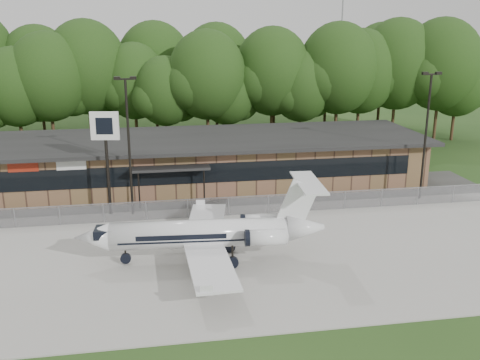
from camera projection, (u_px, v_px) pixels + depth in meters
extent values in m
plane|color=#213F16|center=(233.00, 327.00, 25.15)|extent=(160.00, 160.00, 0.00)
cube|color=#9E9B93|center=(213.00, 256.00, 32.71)|extent=(64.00, 18.00, 0.08)
cube|color=#383835|center=(196.00, 199.00, 43.60)|extent=(50.00, 9.00, 0.06)
cube|color=brown|center=(191.00, 162.00, 47.31)|extent=(40.00, 10.00, 4.00)
cube|color=black|center=(196.00, 174.00, 42.48)|extent=(36.00, 0.08, 1.60)
cube|color=black|center=(191.00, 139.00, 46.24)|extent=(41.00, 11.50, 0.30)
cube|color=black|center=(171.00, 168.00, 41.41)|extent=(6.00, 1.60, 0.20)
cube|color=maroon|center=(23.00, 167.00, 40.08)|extent=(2.20, 0.06, 0.70)
cube|color=silver|center=(71.00, 165.00, 40.63)|extent=(2.20, 0.06, 0.70)
cube|color=gray|center=(201.00, 208.00, 39.14)|extent=(46.00, 0.03, 1.50)
cube|color=gray|center=(201.00, 199.00, 38.93)|extent=(46.00, 0.04, 0.04)
cylinder|color=gray|center=(341.00, 34.00, 70.59)|extent=(0.20, 0.20, 25.00)
cylinder|color=black|center=(129.00, 150.00, 38.58)|extent=(0.18, 0.18, 10.00)
cube|color=black|center=(125.00, 79.00, 37.17)|extent=(1.20, 0.12, 0.12)
cube|color=black|center=(117.00, 78.00, 37.06)|extent=(0.45, 0.30, 0.22)
cube|color=black|center=(133.00, 78.00, 37.23)|extent=(0.45, 0.30, 0.22)
cylinder|color=black|center=(425.00, 139.00, 42.23)|extent=(0.18, 0.18, 10.00)
cube|color=black|center=(432.00, 74.00, 40.82)|extent=(1.20, 0.12, 0.12)
cube|color=black|center=(425.00, 73.00, 40.71)|extent=(0.45, 0.30, 0.22)
cube|color=black|center=(439.00, 73.00, 40.88)|extent=(0.45, 0.30, 0.22)
cylinder|color=silver|center=(199.00, 235.00, 31.51)|extent=(10.48, 2.41, 1.66)
cone|color=silver|center=(92.00, 239.00, 30.95)|extent=(2.19, 1.81, 1.66)
cone|color=silver|center=(305.00, 229.00, 32.03)|extent=(2.40, 1.82, 1.66)
cube|color=silver|center=(211.00, 267.00, 28.41)|extent=(2.73, 6.38, 0.12)
cube|color=silver|center=(206.00, 222.00, 34.96)|extent=(2.73, 6.38, 0.12)
cylinder|color=silver|center=(265.00, 239.00, 30.56)|extent=(2.35, 1.10, 0.93)
cylinder|color=silver|center=(259.00, 223.00, 33.04)|extent=(2.35, 1.10, 0.93)
cube|color=silver|center=(297.00, 205.00, 31.57)|extent=(2.56, 0.33, 3.13)
cube|color=silver|center=(308.00, 184.00, 31.26)|extent=(1.69, 4.86, 0.10)
cube|color=black|center=(104.00, 234.00, 30.94)|extent=(1.13, 1.32, 0.52)
cube|color=black|center=(231.00, 255.00, 32.07)|extent=(1.01, 2.55, 0.73)
cylinder|color=black|center=(126.00, 260.00, 31.51)|extent=(0.67, 0.67, 0.23)
cylinder|color=black|center=(108.00, 167.00, 38.97)|extent=(0.25, 0.25, 7.40)
cube|color=silver|center=(105.00, 126.00, 38.11)|extent=(2.05, 0.55, 2.03)
cube|color=black|center=(104.00, 126.00, 38.00)|extent=(1.19, 0.23, 1.20)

